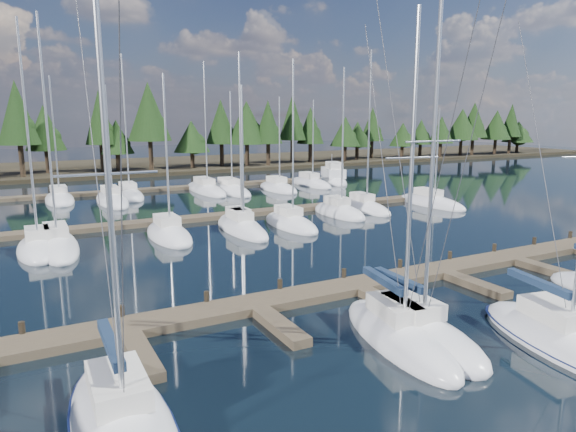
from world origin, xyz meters
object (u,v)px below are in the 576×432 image
front_sailboat_1 (122,424)px  motor_yacht_right (333,179)px  front_sailboat_4 (560,340)px  front_sailboat_2 (398,335)px  front_sailboat_3 (416,333)px  main_dock (361,289)px

front_sailboat_1 → motor_yacht_right: bearing=51.1°
front_sailboat_4 → front_sailboat_1: bearing=172.1°
front_sailboat_2 → front_sailboat_4: bearing=-31.3°
front_sailboat_3 → motor_yacht_right: 51.60m
front_sailboat_1 → front_sailboat_4: front_sailboat_1 is taller
front_sailboat_4 → motor_yacht_right: front_sailboat_4 is taller
main_dock → front_sailboat_2: front_sailboat_2 is taller
front_sailboat_1 → front_sailboat_3: bearing=4.1°
front_sailboat_1 → motor_yacht_right: size_ratio=1.42×
front_sailboat_1 → motor_yacht_right: front_sailboat_1 is taller
main_dock → front_sailboat_4: 9.66m
front_sailboat_2 → main_dock: bearing=68.8°
front_sailboat_4 → motor_yacht_right: bearing=67.4°
main_dock → front_sailboat_1: 15.05m
main_dock → front_sailboat_4: front_sailboat_4 is taller
front_sailboat_3 → front_sailboat_4: size_ratio=1.07×
front_sailboat_2 → motor_yacht_right: bearing=60.2°
main_dock → front_sailboat_1: (-13.49, -6.68, 0.08)m
main_dock → motor_yacht_right: motor_yacht_right is taller
front_sailboat_3 → front_sailboat_4: bearing=-34.1°
front_sailboat_3 → motor_yacht_right: size_ratio=1.52×
front_sailboat_2 → front_sailboat_3: bearing=-12.0°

